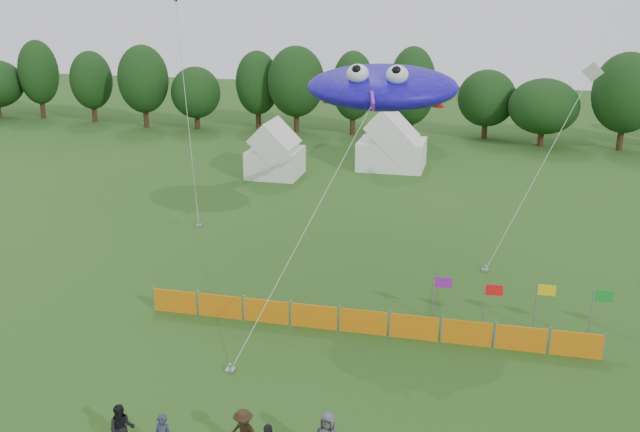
% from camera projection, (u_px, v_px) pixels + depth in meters
% --- Properties ---
extents(treeline, '(104.57, 8.78, 8.36)m').
position_uv_depth(treeline, '(443.00, 92.00, 61.58)').
color(treeline, '#382314').
rests_on(treeline, ground).
extents(tent_left, '(3.64, 3.64, 3.22)m').
position_uv_depth(tent_left, '(275.00, 154.00, 50.65)').
color(tent_left, white).
rests_on(tent_left, ground).
extents(tent_right, '(4.91, 3.93, 3.46)m').
position_uv_depth(tent_right, '(392.00, 145.00, 52.80)').
color(tent_right, white).
rests_on(tent_right, ground).
extents(barrier_fence, '(17.90, 0.06, 1.00)m').
position_uv_depth(barrier_fence, '(363.00, 322.00, 28.03)').
color(barrier_fence, orange).
rests_on(barrier_fence, ground).
extents(flag_row, '(8.73, 0.65, 2.21)m').
position_uv_depth(flag_row, '(541.00, 302.00, 27.82)').
color(flag_row, gray).
rests_on(flag_row, ground).
extents(spectator_b, '(0.93, 0.84, 1.56)m').
position_uv_depth(spectator_b, '(122.00, 429.00, 20.81)').
color(spectator_b, black).
rests_on(spectator_b, ground).
extents(stingray_kite, '(7.28, 18.39, 10.12)m').
position_uv_depth(stingray_kite, '(385.00, 86.00, 31.05)').
color(stingray_kite, '#1F0ED4').
rests_on(stingray_kite, ground).
extents(small_kite_white, '(5.38, 7.17, 9.37)m').
position_uv_depth(small_kite_white, '(559.00, 134.00, 35.97)').
color(small_kite_white, silver).
rests_on(small_kite_white, ground).
extents(small_kite_dark, '(5.90, 10.47, 12.87)m').
position_uv_depth(small_kite_dark, '(184.00, 79.00, 44.63)').
color(small_kite_dark, black).
rests_on(small_kite_dark, ground).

